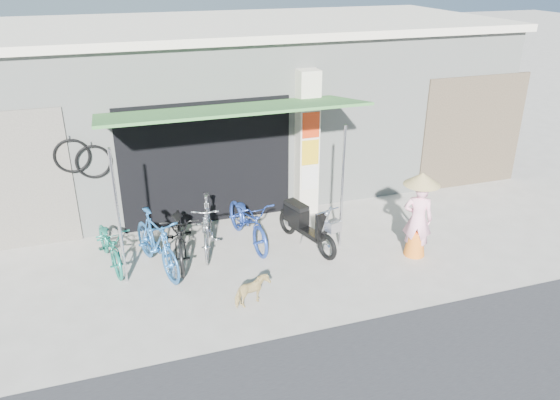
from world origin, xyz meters
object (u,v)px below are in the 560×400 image
object	(u,v)px
nun	(418,215)
bike_blue	(156,242)
bike_silver	(207,225)
bike_navy	(248,220)
bike_teal	(110,244)
moped	(305,224)
street_dog	(252,291)
bike_black	(180,233)

from	to	relation	value
nun	bike_blue	bearing A→B (deg)	19.32
bike_silver	bike_navy	xyz separation A→B (m)	(0.78, 0.01, -0.03)
bike_teal	bike_blue	world-z (taller)	bike_blue
moped	bike_silver	bearing A→B (deg)	150.32
bike_silver	street_dog	xyz separation A→B (m)	(0.31, -1.96, -0.27)
bike_navy	street_dog	bearing A→B (deg)	-110.92
bike_teal	moped	world-z (taller)	moped
nun	bike_black	bearing A→B (deg)	14.23
bike_navy	moped	distance (m)	1.07
bike_black	bike_silver	size ratio (longest dim) A/B	1.10
bike_blue	bike_silver	world-z (taller)	bike_blue
bike_blue	moped	xyz separation A→B (m)	(2.73, 0.02, -0.09)
bike_black	bike_silver	xyz separation A→B (m)	(0.51, 0.14, 0.02)
bike_blue	nun	distance (m)	4.60
bike_silver	street_dog	bearing A→B (deg)	-68.18
bike_navy	bike_blue	bearing A→B (deg)	-172.96
bike_black	bike_silver	distance (m)	0.53
bike_navy	bike_black	bearing A→B (deg)	179.45
bike_blue	street_dog	xyz separation A→B (m)	(1.26, -1.53, -0.29)
bike_black	street_dog	world-z (taller)	bike_black
bike_navy	street_dog	distance (m)	2.04
street_dog	moped	xyz separation A→B (m)	(1.46, 1.55, 0.20)
bike_teal	bike_silver	xyz separation A→B (m)	(1.72, 0.02, 0.09)
bike_black	moped	size ratio (longest dim) A/B	1.12
bike_silver	moped	distance (m)	1.82
bike_blue	bike_navy	xyz separation A→B (m)	(1.74, 0.45, -0.06)
bike_black	moped	xyz separation A→B (m)	(2.28, -0.27, -0.05)
bike_blue	street_dog	size ratio (longest dim) A/B	3.07
bike_teal	bike_blue	bearing A→B (deg)	-39.03
bike_blue	bike_black	world-z (taller)	bike_blue
bike_silver	street_dog	distance (m)	2.00
bike_silver	nun	world-z (taller)	nun
bike_silver	nun	distance (m)	3.81
bike_teal	nun	xyz separation A→B (m)	(5.26, -1.34, 0.39)
street_dog	nun	xyz separation A→B (m)	(3.24, 0.59, 0.56)
nun	moped	bearing A→B (deg)	2.71
bike_navy	nun	bearing A→B (deg)	-33.87
bike_navy	bike_teal	bearing A→B (deg)	173.50
bike_teal	nun	world-z (taller)	nun
bike_teal	nun	size ratio (longest dim) A/B	0.99
bike_silver	bike_teal	bearing A→B (deg)	-166.34
bike_black	street_dog	bearing A→B (deg)	-59.48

